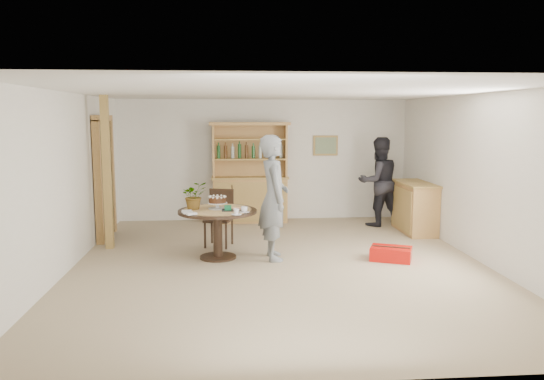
{
  "coord_description": "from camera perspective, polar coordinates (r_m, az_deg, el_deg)",
  "views": [
    {
      "loc": [
        -0.73,
        -7.52,
        2.17
      ],
      "look_at": [
        -0.08,
        0.42,
        1.05
      ],
      "focal_mm": 35.0,
      "sensor_mm": 36.0,
      "label": 1
    }
  ],
  "objects": [
    {
      "name": "ground",
      "position": [
        7.86,
        0.83,
        -8.02
      ],
      "size": [
        7.0,
        7.0,
        0.0
      ],
      "primitive_type": "plane",
      "color": "tan",
      "rests_on": "ground"
    },
    {
      "name": "room_shell",
      "position": [
        7.58,
        0.87,
        4.74
      ],
      "size": [
        6.04,
        7.04,
        2.52
      ],
      "color": "white",
      "rests_on": "ground"
    },
    {
      "name": "doorway",
      "position": [
        9.83,
        -17.63,
        1.41
      ],
      "size": [
        0.13,
        1.1,
        2.18
      ],
      "color": "black",
      "rests_on": "ground"
    },
    {
      "name": "pine_post",
      "position": [
        8.99,
        -17.33,
        1.76
      ],
      "size": [
        0.12,
        0.12,
        2.5
      ],
      "primitive_type": "cube",
      "color": "#B28D4B",
      "rests_on": "ground"
    },
    {
      "name": "hutch",
      "position": [
        10.88,
        -2.38,
        0.16
      ],
      "size": [
        1.62,
        0.54,
        2.04
      ],
      "color": "#DAAB5C",
      "rests_on": "ground"
    },
    {
      "name": "sideboard",
      "position": [
        10.28,
        15.12,
        -1.79
      ],
      "size": [
        0.54,
        1.26,
        0.94
      ],
      "color": "#DAAB5C",
      "rests_on": "ground"
    },
    {
      "name": "dining_table",
      "position": [
        8.12,
        -5.88,
        -3.16
      ],
      "size": [
        1.2,
        1.2,
        0.76
      ],
      "color": "black",
      "rests_on": "ground"
    },
    {
      "name": "dining_chair",
      "position": [
        8.95,
        -5.62,
        -2.57
      ],
      "size": [
        0.52,
        0.52,
        0.95
      ],
      "rotation": [
        0.0,
        0.0,
        -0.28
      ],
      "color": "black",
      "rests_on": "ground"
    },
    {
      "name": "birthday_cake",
      "position": [
        8.12,
        -5.9,
        -1.17
      ],
      "size": [
        0.3,
        0.3,
        0.2
      ],
      "color": "white",
      "rests_on": "dining_table"
    },
    {
      "name": "flower_vase",
      "position": [
        8.13,
        -8.37,
        -0.58
      ],
      "size": [
        0.47,
        0.44,
        0.42
      ],
      "primitive_type": "imported",
      "rotation": [
        0.0,
        0.0,
        0.35
      ],
      "color": "#3F7233",
      "rests_on": "dining_table"
    },
    {
      "name": "gift_tray",
      "position": [
        7.97,
        -4.37,
        -2.04
      ],
      "size": [
        0.3,
        0.2,
        0.08
      ],
      "color": "black",
      "rests_on": "dining_table"
    },
    {
      "name": "coffee_cup_a",
      "position": [
        7.81,
        -3.0,
        -2.13
      ],
      "size": [
        0.15,
        0.15,
        0.09
      ],
      "color": "white",
      "rests_on": "dining_table"
    },
    {
      "name": "coffee_cup_b",
      "position": [
        7.65,
        -3.86,
        -2.39
      ],
      "size": [
        0.15,
        0.15,
        0.08
      ],
      "color": "white",
      "rests_on": "dining_table"
    },
    {
      "name": "napkins",
      "position": [
        7.8,
        -8.95,
        -2.4
      ],
      "size": [
        0.24,
        0.33,
        0.03
      ],
      "color": "white",
      "rests_on": "dining_table"
    },
    {
      "name": "teen_boy",
      "position": [
        7.99,
        0.18,
        -0.82
      ],
      "size": [
        0.51,
        0.72,
        1.89
      ],
      "primitive_type": "imported",
      "rotation": [
        0.0,
        0.0,
        1.65
      ],
      "color": "slate",
      "rests_on": "ground"
    },
    {
      "name": "adult_person",
      "position": [
        10.68,
        11.38,
        0.89
      ],
      "size": [
        0.99,
        0.85,
        1.76
      ],
      "primitive_type": "imported",
      "rotation": [
        0.0,
        0.0,
        3.38
      ],
      "color": "black",
      "rests_on": "ground"
    },
    {
      "name": "red_suitcase",
      "position": [
        8.27,
        12.68,
        -6.7
      ],
      "size": [
        0.71,
        0.6,
        0.21
      ],
      "rotation": [
        0.0,
        0.0,
        -0.4
      ],
      "color": "red",
      "rests_on": "ground"
    }
  ]
}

